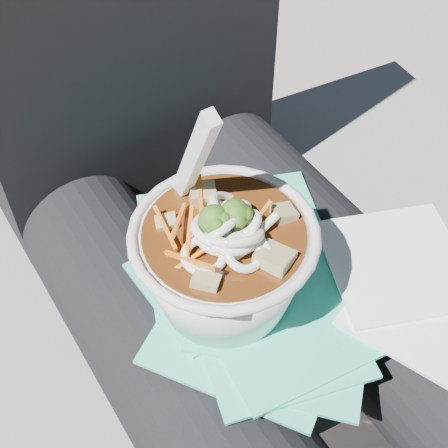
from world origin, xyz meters
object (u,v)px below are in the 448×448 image
stone_ledge (199,363)px  plastic_bag (259,299)px  person_body (217,255)px  udon_bowl (224,257)px  lap (265,326)px

stone_ledge → plastic_bag: (-0.02, -0.16, 0.39)m
stone_ledge → person_body: person_body is taller
stone_ledge → udon_bowl: bearing=-107.8°
stone_ledge → lap: 0.35m
stone_ledge → plastic_bag: plastic_bag is taller
stone_ledge → lap: bearing=-90.0°
lap → plastic_bag: (-0.02, -0.01, 0.08)m
stone_ledge → lap: lap is taller
stone_ledge → person_body: bearing=-90.0°
lap → stone_ledge: bearing=90.0°
lap → person_body: size_ratio=0.47×
lap → udon_bowl: udon_bowl is taller
person_body → lap: bearing=-90.0°
udon_bowl → lap: bearing=-9.3°
person_body → plastic_bag: 0.12m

